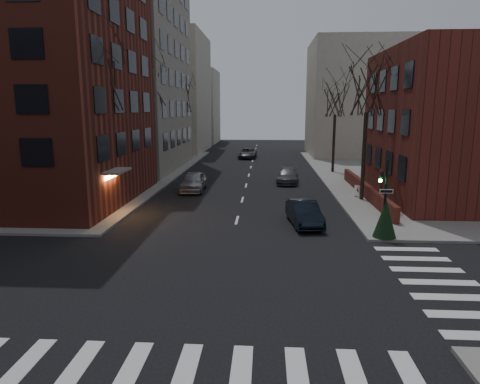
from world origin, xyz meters
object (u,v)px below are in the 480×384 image
(tree_left_c, at_px, (181,98))
(car_lane_silver, at_px, (193,181))
(tree_left_b, at_px, (150,84))
(sandwich_board, at_px, (357,191))
(streetlamp_near, at_px, (147,139))
(car_lane_far, at_px, (247,153))
(streetlamp_far, at_px, (189,128))
(tree_right_b, at_px, (336,100))
(car_lane_gray, at_px, (288,176))
(evergreen_shrub, at_px, (385,219))
(parked_sedan, at_px, (304,213))
(traffic_signal, at_px, (384,202))
(tree_left_a, at_px, (100,80))
(tree_right_a, at_px, (367,90))

(tree_left_c, bearing_deg, car_lane_silver, -76.38)
(tree_left_b, relative_size, car_lane_silver, 2.30)
(sandwich_board, bearing_deg, streetlamp_near, 159.54)
(car_lane_far, bearing_deg, streetlamp_far, -154.71)
(tree_right_b, bearing_deg, sandwich_board, -90.37)
(car_lane_gray, bearing_deg, sandwich_board, -46.72)
(tree_right_b, xyz_separation_m, evergreen_shrub, (-0.87, -23.50, -6.45))
(streetlamp_far, bearing_deg, parked_sedan, -68.43)
(car_lane_silver, bearing_deg, traffic_signal, -46.38)
(traffic_signal, xyz_separation_m, car_lane_gray, (-4.20, 16.50, -1.24))
(car_lane_silver, bearing_deg, streetlamp_near, 166.90)
(tree_left_a, height_order, tree_left_c, tree_left_a)
(traffic_signal, height_order, car_lane_silver, traffic_signal)
(parked_sedan, distance_m, evergreen_shrub, 4.75)
(streetlamp_far, bearing_deg, evergreen_shrub, -64.29)
(traffic_signal, distance_m, car_lane_far, 37.20)
(streetlamp_far, height_order, car_lane_silver, streetlamp_far)
(tree_left_a, distance_m, tree_right_b, 25.19)
(tree_left_c, bearing_deg, tree_left_b, -90.00)
(tree_left_c, xyz_separation_m, streetlamp_near, (0.60, -18.00, -3.79))
(traffic_signal, relative_size, parked_sedan, 0.92)
(parked_sedan, bearing_deg, evergreen_shrub, -41.59)
(parked_sedan, relative_size, car_lane_silver, 0.92)
(traffic_signal, height_order, evergreen_shrub, traffic_signal)
(traffic_signal, relative_size, tree_left_c, 0.41)
(sandwich_board, bearing_deg, tree_left_a, -174.50)
(tree_left_b, distance_m, parked_sedan, 21.26)
(evergreen_shrub, bearing_deg, tree_left_b, 133.71)
(car_lane_far, distance_m, evergreen_shrub, 37.66)
(traffic_signal, xyz_separation_m, tree_right_a, (0.86, 9.01, 6.12))
(parked_sedan, xyz_separation_m, evergreen_shrub, (3.93, -2.64, 0.43))
(tree_left_b, distance_m, sandwich_board, 20.59)
(tree_right_a, bearing_deg, streetlamp_near, 166.76)
(streetlamp_near, height_order, car_lane_gray, streetlamp_near)
(tree_left_c, xyz_separation_m, tree_right_b, (17.60, -8.00, -0.44))
(tree_right_a, bearing_deg, car_lane_far, 109.48)
(traffic_signal, height_order, streetlamp_far, streetlamp_far)
(tree_right_b, relative_size, streetlamp_far, 1.46)
(car_lane_gray, bearing_deg, traffic_signal, -70.32)
(tree_left_b, relative_size, car_lane_gray, 2.35)
(car_lane_far, bearing_deg, streetlamp_near, -105.40)
(car_lane_silver, relative_size, sandwich_board, 5.52)
(tree_left_a, height_order, sandwich_board, tree_left_a)
(tree_right_b, xyz_separation_m, car_lane_gray, (-5.06, -6.51, -6.92))
(traffic_signal, bearing_deg, parked_sedan, 151.40)
(tree_left_b, relative_size, parked_sedan, 2.49)
(evergreen_shrub, bearing_deg, sandwich_board, 85.74)
(traffic_signal, height_order, car_lane_far, traffic_signal)
(evergreen_shrub, bearing_deg, tree_left_a, 161.80)
(tree_left_a, bearing_deg, streetlamp_far, 88.77)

